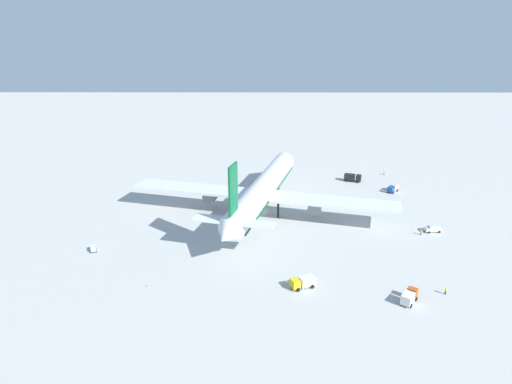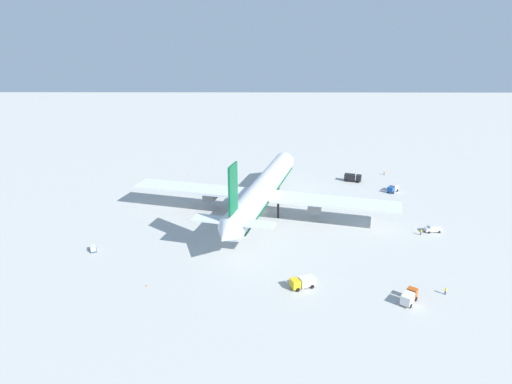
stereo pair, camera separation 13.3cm
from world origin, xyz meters
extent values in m
plane|color=#B2B2AD|center=(0.00, 0.00, 0.00)|extent=(600.00, 600.00, 0.00)
cylinder|color=silver|center=(0.00, 0.00, 7.95)|extent=(62.83, 23.29, 7.09)
cone|color=silver|center=(33.23, -8.96, 7.95)|extent=(7.29, 8.19, 6.95)
cone|color=silver|center=(-33.91, 9.15, 7.95)|extent=(8.60, 8.35, 6.74)
cube|color=#0C5933|center=(-28.56, 7.70, 17.74)|extent=(5.92, 2.05, 12.49)
cube|color=silver|center=(-27.52, 13.46, 9.37)|extent=(6.73, 10.35, 0.36)
cube|color=silver|center=(-30.56, 2.21, 9.37)|extent=(6.73, 10.35, 0.36)
cube|color=silver|center=(2.81, 22.53, 6.88)|extent=(18.55, 38.92, 0.70)
cylinder|color=slate|center=(2.29, 16.79, 4.53)|extent=(5.61, 5.11, 4.02)
cube|color=silver|center=(-8.90, -20.89, 6.88)|extent=(18.55, 38.92, 0.70)
cylinder|color=slate|center=(-6.46, -15.66, 4.51)|extent=(6.03, 5.25, 4.05)
cylinder|color=black|center=(21.34, -5.76, 2.20)|extent=(0.70, 0.70, 4.40)
cylinder|color=black|center=(-1.61, 6.18, 2.20)|extent=(0.70, 0.70, 4.40)
cylinder|color=black|center=(-4.49, -4.53, 2.20)|extent=(0.70, 0.70, 4.40)
cube|color=#0C5933|center=(0.00, 0.00, 6.00)|extent=(60.30, 22.29, 0.50)
cube|color=yellow|center=(-44.93, -6.64, 1.40)|extent=(2.80, 2.41, 1.90)
cube|color=silver|center=(-43.83, -9.42, 1.38)|extent=(3.45, 4.05, 1.85)
cube|color=black|center=(-45.14, -6.10, 1.87)|extent=(1.87, 0.80, 0.84)
cylinder|color=black|center=(-45.97, -7.23, 0.45)|extent=(0.61, 0.95, 0.90)
cylinder|color=black|center=(-43.78, -6.36, 0.45)|extent=(0.61, 0.95, 0.90)
cylinder|color=black|center=(-44.66, -10.52, 0.45)|extent=(0.61, 0.95, 0.90)
cylinder|color=black|center=(-42.48, -9.65, 0.45)|extent=(0.61, 0.95, 0.90)
cube|color=#194CA5|center=(17.59, -45.34, 1.36)|extent=(2.47, 2.51, 1.81)
cube|color=#B2B2B7|center=(19.58, -47.15, 1.51)|extent=(3.65, 3.58, 2.12)
cube|color=black|center=(17.21, -44.99, 1.81)|extent=(1.21, 1.32, 0.80)
cylinder|color=black|center=(17.02, -46.20, 0.45)|extent=(0.87, 0.83, 0.90)
cylinder|color=black|center=(18.39, -44.69, 0.45)|extent=(0.87, 0.83, 0.90)
cylinder|color=black|center=(19.37, -48.34, 0.45)|extent=(0.87, 0.83, 0.90)
cylinder|color=black|center=(20.74, -46.84, 0.45)|extent=(0.87, 0.83, 0.90)
cube|color=black|center=(29.85, -36.59, 1.64)|extent=(2.70, 2.52, 2.38)
cube|color=black|center=(31.00, -33.41, 1.65)|extent=(3.38, 4.41, 2.41)
cube|color=black|center=(29.62, -37.21, 2.24)|extent=(1.76, 0.70, 1.05)
cylinder|color=black|center=(30.94, -36.79, 0.45)|extent=(0.59, 0.95, 0.90)
cylinder|color=black|center=(28.88, -36.05, 0.45)|extent=(0.59, 0.95, 0.90)
cylinder|color=black|center=(32.31, -33.01, 0.45)|extent=(0.59, 0.95, 0.90)
cylinder|color=black|center=(30.25, -32.27, 0.45)|extent=(0.59, 0.95, 0.90)
cube|color=#BF4C14|center=(-48.59, -31.33, 1.48)|extent=(2.45, 2.54, 2.05)
cube|color=silver|center=(-50.76, -29.66, 1.46)|extent=(3.73, 3.53, 2.02)
cube|color=black|center=(-48.17, -31.66, 1.99)|extent=(1.11, 1.40, 0.90)
cylinder|color=black|center=(-48.09, -30.43, 0.45)|extent=(0.90, 0.79, 0.90)
cylinder|color=black|center=(-49.34, -32.04, 0.45)|extent=(0.90, 0.79, 0.90)
cylinder|color=black|center=(-50.66, -28.45, 0.45)|extent=(0.90, 0.79, 0.90)
cylinder|color=black|center=(-51.90, -30.06, 0.45)|extent=(0.90, 0.79, 0.90)
cube|color=silver|center=(-14.76, -48.37, 0.87)|extent=(2.31, 4.83, 1.10)
cube|color=silver|center=(-14.74, -48.61, 1.70)|extent=(1.96, 3.14, 0.55)
cylinder|color=black|center=(-15.84, -46.94, 0.32)|extent=(0.28, 0.66, 0.64)
cylinder|color=black|center=(-14.00, -46.75, 0.32)|extent=(0.28, 0.66, 0.64)
cylinder|color=black|center=(-15.53, -50.00, 0.32)|extent=(0.28, 0.66, 0.64)
cylinder|color=black|center=(-13.69, -49.81, 0.32)|extent=(0.28, 0.66, 0.64)
cube|color=#26598C|center=(-27.16, 44.57, 0.28)|extent=(2.91, 2.24, 0.15)
cylinder|color=#333338|center=(-25.68, 45.15, 0.28)|extent=(0.59, 0.29, 0.08)
cube|color=silver|center=(-27.16, 44.57, 0.91)|extent=(2.47, 1.96, 1.12)
cylinder|color=black|center=(-26.50, 45.58, 0.20)|extent=(0.42, 0.26, 0.40)
cylinder|color=black|center=(-25.99, 44.27, 0.20)|extent=(0.42, 0.26, 0.40)
cylinder|color=black|center=(-28.32, 44.87, 0.20)|extent=(0.42, 0.26, 0.40)
cylinder|color=black|center=(-27.81, 43.56, 0.20)|extent=(0.42, 0.26, 0.40)
cylinder|color=#3F3F47|center=(38.96, -48.83, 0.41)|extent=(0.44, 0.44, 0.81)
cylinder|color=orange|center=(38.96, -48.83, 1.12)|extent=(0.55, 0.55, 0.61)
sphere|color=beige|center=(38.96, -48.83, 1.53)|extent=(0.22, 0.22, 0.22)
cylinder|color=#3F3F47|center=(-16.81, -44.27, 0.42)|extent=(0.45, 0.45, 0.85)
cylinder|color=yellow|center=(-16.81, -44.27, 1.17)|extent=(0.56, 0.56, 0.64)
sphere|color=#8C6647|center=(-16.81, -44.27, 1.60)|extent=(0.23, 0.23, 0.23)
cylinder|color=navy|center=(-46.87, -39.21, 0.43)|extent=(0.34, 0.34, 0.86)
cylinder|color=yellow|center=(-46.87, -39.21, 1.19)|extent=(0.43, 0.43, 0.65)
sphere|color=beige|center=(-46.87, -39.21, 1.63)|extent=(0.23, 0.23, 0.23)
cone|color=orange|center=(39.81, 29.45, 0.28)|extent=(0.36, 0.36, 0.55)
cone|color=orange|center=(-44.08, 26.51, 0.28)|extent=(0.36, 0.36, 0.55)
camera|label=1|loc=(-129.67, 1.54, 53.53)|focal=30.91mm
camera|label=2|loc=(-129.67, 1.41, 53.53)|focal=30.91mm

